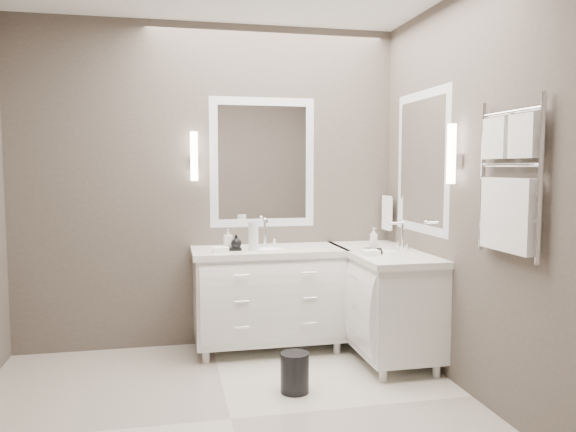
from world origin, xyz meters
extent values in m
cube|color=beige|center=(0.00, 0.00, -0.01)|extent=(3.20, 3.00, 0.01)
cube|color=#514841|center=(0.00, 1.50, 1.35)|extent=(3.20, 0.01, 2.70)
cube|color=#514841|center=(0.00, -1.50, 1.35)|extent=(3.20, 0.01, 2.70)
cube|color=#514841|center=(1.60, 0.00, 1.35)|extent=(0.01, 3.00, 2.70)
cube|color=white|center=(0.45, 1.23, 0.45)|extent=(1.20, 0.55, 0.70)
cube|color=white|center=(0.45, 1.23, 0.82)|extent=(1.24, 0.59, 0.05)
ellipsoid|color=white|center=(0.45, 1.23, 0.81)|extent=(0.36, 0.28, 0.12)
cylinder|color=white|center=(0.45, 1.39, 0.96)|extent=(0.02, 0.02, 0.22)
cube|color=white|center=(1.33, 0.90, 0.45)|extent=(0.55, 1.20, 0.70)
cube|color=white|center=(1.33, 0.90, 0.82)|extent=(0.59, 1.24, 0.05)
ellipsoid|color=white|center=(1.33, 0.90, 0.81)|extent=(0.36, 0.28, 0.12)
cylinder|color=white|center=(1.49, 0.90, 0.96)|extent=(0.02, 0.02, 0.22)
cube|color=white|center=(0.45, 1.49, 1.55)|extent=(0.90, 0.02, 1.10)
cube|color=white|center=(0.45, 1.49, 1.55)|extent=(0.77, 0.02, 0.96)
cube|color=white|center=(1.59, 0.80, 1.55)|extent=(0.02, 0.90, 1.10)
cube|color=white|center=(1.59, 0.80, 1.55)|extent=(0.02, 0.90, 0.96)
cube|color=white|center=(-0.13, 1.43, 1.55)|extent=(0.05, 0.05, 0.10)
cylinder|color=white|center=(-0.13, 1.43, 1.60)|extent=(0.06, 0.06, 0.40)
cube|color=white|center=(1.53, 0.22, 1.55)|extent=(0.05, 0.05, 0.10)
cylinder|color=white|center=(1.53, 0.22, 1.60)|extent=(0.06, 0.06, 0.40)
cylinder|color=white|center=(1.55, 1.36, 1.25)|extent=(0.02, 0.22, 0.02)
cube|color=white|center=(1.54, 1.36, 1.11)|extent=(0.03, 0.17, 0.30)
cylinder|color=white|center=(1.56, -0.68, 1.45)|extent=(0.03, 0.03, 0.90)
cylinder|color=white|center=(1.56, -0.12, 1.45)|extent=(0.03, 0.03, 0.90)
cube|color=white|center=(1.55, -0.53, 1.68)|extent=(0.06, 0.22, 0.24)
cube|color=white|center=(1.55, -0.27, 1.68)|extent=(0.06, 0.22, 0.24)
cube|color=white|center=(1.55, -0.40, 1.24)|extent=(0.06, 0.46, 0.42)
cylinder|color=black|center=(0.47, 0.31, 0.13)|extent=(0.25, 0.25, 0.27)
cube|color=black|center=(0.15, 1.17, 0.86)|extent=(0.14, 0.11, 0.02)
cube|color=black|center=(1.21, 0.82, 0.86)|extent=(0.18, 0.21, 0.03)
cylinder|color=silver|center=(0.31, 1.12, 0.96)|extent=(0.10, 0.10, 0.23)
imported|color=white|center=(0.12, 1.19, 0.94)|extent=(0.07, 0.07, 0.15)
imported|color=black|center=(0.18, 1.14, 0.92)|extent=(0.11, 0.11, 0.11)
imported|color=white|center=(1.21, 0.82, 0.96)|extent=(0.08, 0.08, 0.17)
camera|label=1|loc=(-0.34, -3.26, 1.51)|focal=35.00mm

